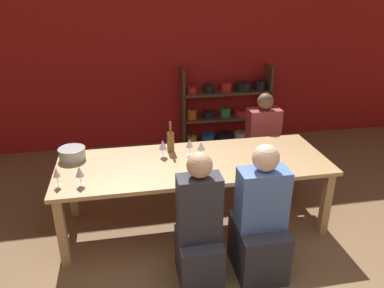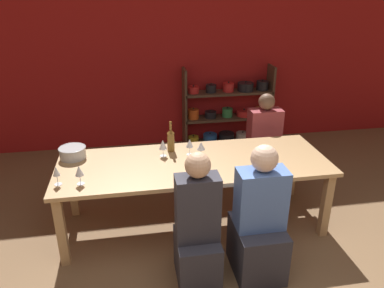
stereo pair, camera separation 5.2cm
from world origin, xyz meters
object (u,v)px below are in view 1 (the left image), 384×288
dining_table (194,168)px  wine_glass_empty_a (190,144)px  wine_bottle_green (171,140)px  wine_glass_white_c (57,173)px  wine_glass_white_a (201,146)px  shelf_unit (226,113)px  wine_glass_empty_b (194,159)px  person_far_a (262,149)px  mixing_bowl (72,153)px  person_near_a (260,227)px  person_near_b (199,235)px  wine_glass_white_b (80,172)px  wine_glass_white_d (163,145)px

dining_table → wine_glass_empty_a: 0.26m
wine_bottle_green → wine_glass_white_c: wine_bottle_green is taller
wine_bottle_green → wine_glass_white_a: bearing=-37.8°
shelf_unit → wine_bottle_green: 2.17m
wine_glass_empty_b → person_far_a: size_ratio=0.14×
mixing_bowl → wine_glass_white_c: size_ratio=1.55×
person_near_a → person_near_b: 0.54m
shelf_unit → mixing_bowl: bearing=-139.8°
shelf_unit → dining_table: size_ratio=0.52×
dining_table → wine_glass_white_c: bearing=-168.9°
wine_glass_white_a → wine_glass_white_b: (-1.17, -0.35, -0.00)m
wine_bottle_green → wine_glass_empty_b: size_ratio=2.07×
person_near_a → person_near_b: bearing=-179.5°
dining_table → wine_glass_white_b: wine_glass_white_b is taller
wine_glass_empty_b → wine_glass_white_d: (-0.26, 0.35, 0.01)m
wine_glass_white_a → wine_glass_empty_b: 0.28m
dining_table → person_far_a: size_ratio=2.32×
person_far_a → person_near_b: person_near_b is taller
wine_glass_white_b → person_near_a: (1.51, -0.52, -0.42)m
mixing_bowl → person_near_a: (1.64, -1.09, -0.36)m
person_near_a → wine_glass_white_d: bearing=126.6°
wine_glass_white_c → person_near_a: (1.71, -0.54, -0.42)m
wine_glass_empty_a → person_far_a: bearing=32.1°
wine_glass_white_a → dining_table: bearing=-139.4°
dining_table → wine_glass_white_c: size_ratio=15.33×
shelf_unit → person_near_a: size_ratio=1.13×
shelf_unit → wine_glass_white_a: 2.23m
shelf_unit → person_near_a: person_near_a is taller
wine_glass_white_d → person_near_a: 1.28m
wine_glass_empty_b → dining_table: bearing=79.6°
wine_glass_white_a → wine_glass_empty_b: wine_glass_white_a is taller
wine_glass_empty_a → wine_glass_white_c: (-1.26, -0.42, -0.00)m
mixing_bowl → shelf_unit: bearing=40.2°
wine_glass_white_a → wine_glass_empty_a: bearing=138.2°
shelf_unit → wine_glass_white_c: size_ratio=7.90×
person_far_a → person_near_b: (-1.16, -1.63, 0.03)m
dining_table → person_far_a: (1.05, 0.84, -0.25)m
wine_glass_empty_b → wine_glass_white_a: bearing=64.0°
dining_table → person_near_b: person_near_b is taller
wine_glass_empty_a → wine_glass_white_b: wine_glass_white_b is taller
wine_glass_white_a → person_far_a: (0.96, 0.76, -0.45)m
person_far_a → shelf_unit: bearing=-84.5°
wine_glass_white_c → wine_glass_white_d: (0.99, 0.43, -0.00)m
wine_glass_white_d → person_near_a: (0.72, -0.97, -0.42)m
mixing_bowl → person_far_a: size_ratio=0.23×
wine_bottle_green → person_near_a: size_ratio=0.27×
mixing_bowl → wine_bottle_green: (1.01, -0.00, 0.07)m
wine_glass_white_c → wine_bottle_green: bearing=26.8°
wine_glass_white_a → person_near_a: person_near_a is taller
wine_glass_white_a → wine_glass_white_c: size_ratio=0.99×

